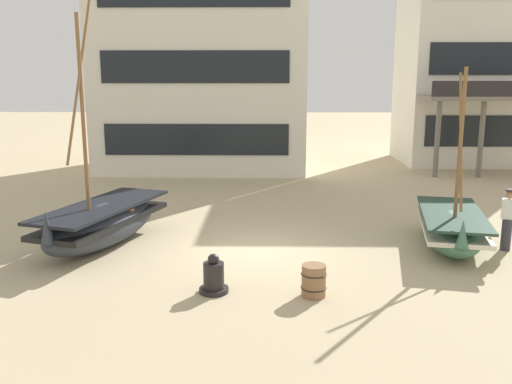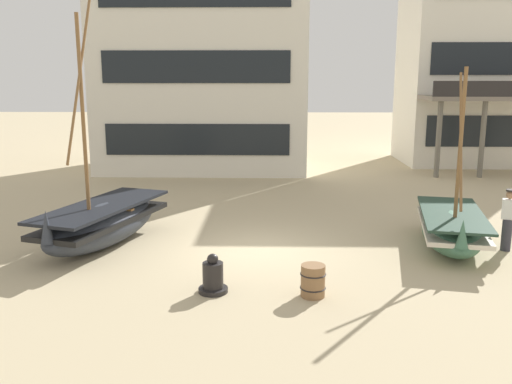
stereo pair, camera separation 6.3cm
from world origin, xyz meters
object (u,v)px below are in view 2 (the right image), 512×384
(harbor_building_annex, at_px, (473,61))
(capstan_winch, at_px, (213,277))
(fishing_boat_near_left, at_px, (102,222))
(wooden_barrel, at_px, (313,281))
(fishing_boat_centre_large, at_px, (452,228))
(harbor_building_main, at_px, (204,68))
(fisherman_by_hull, at_px, (508,221))

(harbor_building_annex, bearing_deg, capstan_winch, -122.40)
(fishing_boat_near_left, height_order, capstan_winch, fishing_boat_near_left)
(wooden_barrel, bearing_deg, fishing_boat_near_left, 147.55)
(fishing_boat_centre_large, relative_size, harbor_building_main, 0.46)
(wooden_barrel, bearing_deg, capstan_winch, 175.08)
(capstan_winch, relative_size, harbor_building_main, 0.08)
(fishing_boat_near_left, xyz_separation_m, fisherman_by_hull, (11.04, -0.23, 0.18))
(fisherman_by_hull, xyz_separation_m, harbor_building_main, (-9.72, 13.77, 4.23))
(harbor_building_main, bearing_deg, fishing_boat_near_left, -95.59)
(fishing_boat_near_left, distance_m, capstan_winch, 4.79)
(wooden_barrel, height_order, harbor_building_main, harbor_building_main)
(fisherman_by_hull, bearing_deg, fishing_boat_near_left, 178.80)
(fisherman_by_hull, bearing_deg, harbor_building_main, 125.20)
(capstan_winch, distance_m, harbor_building_annex, 23.16)
(fishing_boat_centre_large, bearing_deg, wooden_barrel, -139.00)
(fishing_boat_centre_large, bearing_deg, fisherman_by_hull, -9.14)
(fisherman_by_hull, bearing_deg, wooden_barrel, -148.86)
(harbor_building_main, bearing_deg, capstan_winch, -82.97)
(capstan_winch, height_order, harbor_building_annex, harbor_building_annex)
(capstan_winch, relative_size, harbor_building_annex, 0.08)
(fisherman_by_hull, height_order, capstan_winch, fisherman_by_hull)
(wooden_barrel, distance_m, harbor_building_annex, 22.27)
(capstan_winch, bearing_deg, fishing_boat_centre_large, 28.29)
(fishing_boat_centre_large, xyz_separation_m, capstan_winch, (-6.22, -3.35, -0.22))
(capstan_winch, height_order, wooden_barrel, capstan_winch)
(fishing_boat_centre_large, relative_size, harbor_building_annex, 0.44)
(fishing_boat_near_left, bearing_deg, wooden_barrel, -32.45)
(fishing_boat_near_left, distance_m, wooden_barrel, 6.60)
(fishing_boat_near_left, distance_m, harbor_building_annex, 22.60)
(capstan_winch, bearing_deg, wooden_barrel, -4.92)
(fisherman_by_hull, xyz_separation_m, capstan_winch, (-7.63, -3.12, -0.50))
(harbor_building_main, bearing_deg, fishing_boat_centre_large, -58.48)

